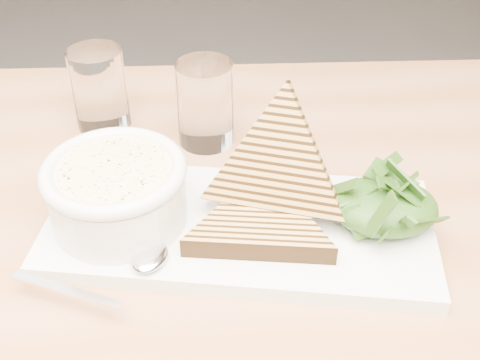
{
  "coord_description": "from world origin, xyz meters",
  "views": [
    {
      "loc": [
        0.09,
        -0.27,
        1.14
      ],
      "look_at": [
        0.08,
        0.18,
        0.8
      ],
      "focal_mm": 45.0,
      "sensor_mm": 36.0,
      "label": 1
    }
  ],
  "objects_px": {
    "table_top": "(184,306)",
    "soup_bowl": "(118,198)",
    "glass_near": "(99,89)",
    "glass_far": "(205,104)",
    "platter": "(239,227)"
  },
  "relations": [
    {
      "from": "table_top",
      "to": "platter",
      "type": "xyz_separation_m",
      "value": [
        0.05,
        0.07,
        0.03
      ]
    },
    {
      "from": "soup_bowl",
      "to": "platter",
      "type": "bearing_deg",
      "value": -0.37
    },
    {
      "from": "table_top",
      "to": "soup_bowl",
      "type": "relative_size",
      "value": 10.13
    },
    {
      "from": "glass_near",
      "to": "glass_far",
      "type": "distance_m",
      "value": 0.13
    },
    {
      "from": "platter",
      "to": "glass_near",
      "type": "height_order",
      "value": "glass_near"
    },
    {
      "from": "table_top",
      "to": "platter",
      "type": "distance_m",
      "value": 0.09
    },
    {
      "from": "glass_near",
      "to": "glass_far",
      "type": "relative_size",
      "value": 0.99
    },
    {
      "from": "glass_far",
      "to": "glass_near",
      "type": "bearing_deg",
      "value": 166.33
    },
    {
      "from": "platter",
      "to": "soup_bowl",
      "type": "xyz_separation_m",
      "value": [
        -0.11,
        0.0,
        0.03
      ]
    },
    {
      "from": "table_top",
      "to": "glass_far",
      "type": "bearing_deg",
      "value": 89.17
    },
    {
      "from": "platter",
      "to": "soup_bowl",
      "type": "bearing_deg",
      "value": 179.63
    },
    {
      "from": "platter",
      "to": "soup_bowl",
      "type": "relative_size",
      "value": 2.89
    },
    {
      "from": "soup_bowl",
      "to": "glass_far",
      "type": "distance_m",
      "value": 0.18
    },
    {
      "from": "platter",
      "to": "soup_bowl",
      "type": "distance_m",
      "value": 0.12
    },
    {
      "from": "glass_near",
      "to": "glass_far",
      "type": "height_order",
      "value": "same"
    }
  ]
}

